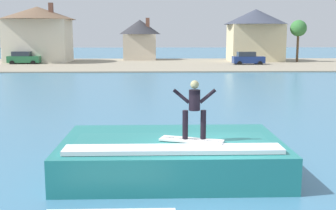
{
  "coord_description": "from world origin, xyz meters",
  "views": [
    {
      "loc": [
        -1.36,
        -11.35,
        4.15
      ],
      "look_at": [
        -0.88,
        4.72,
        1.51
      ],
      "focal_mm": 45.96,
      "sensor_mm": 36.0,
      "label": 1
    }
  ],
  "objects_px": {
    "car_near_shore": "(24,58)",
    "house_gabled_white": "(255,32)",
    "house_with_chimney": "(38,31)",
    "tree_tall_bare": "(298,29)",
    "wave_crest": "(171,155)",
    "surfboard": "(192,140)",
    "house_small_cottage": "(140,38)",
    "car_far_shore": "(248,58)",
    "surfer": "(194,106)"
  },
  "relations": [
    {
      "from": "house_small_cottage",
      "to": "car_near_shore",
      "type": "bearing_deg",
      "value": -148.64
    },
    {
      "from": "car_far_shore",
      "to": "house_with_chimney",
      "type": "height_order",
      "value": "house_with_chimney"
    },
    {
      "from": "car_near_shore",
      "to": "car_far_shore",
      "type": "height_order",
      "value": "same"
    },
    {
      "from": "surfer",
      "to": "house_small_cottage",
      "type": "xyz_separation_m",
      "value": [
        -3.52,
        58.03,
        1.47
      ]
    },
    {
      "from": "surfer",
      "to": "tree_tall_bare",
      "type": "height_order",
      "value": "tree_tall_bare"
    },
    {
      "from": "wave_crest",
      "to": "car_far_shore",
      "type": "relative_size",
      "value": 1.54
    },
    {
      "from": "wave_crest",
      "to": "car_near_shore",
      "type": "bearing_deg",
      "value": 111.38
    },
    {
      "from": "car_near_shore",
      "to": "house_with_chimney",
      "type": "relative_size",
      "value": 0.4
    },
    {
      "from": "car_far_shore",
      "to": "house_with_chimney",
      "type": "relative_size",
      "value": 0.38
    },
    {
      "from": "house_gabled_white",
      "to": "car_far_shore",
      "type": "bearing_deg",
      "value": -109.43
    },
    {
      "from": "car_near_shore",
      "to": "house_gabled_white",
      "type": "bearing_deg",
      "value": 9.39
    },
    {
      "from": "house_small_cottage",
      "to": "tree_tall_bare",
      "type": "bearing_deg",
      "value": -15.25
    },
    {
      "from": "wave_crest",
      "to": "house_with_chimney",
      "type": "height_order",
      "value": "house_with_chimney"
    },
    {
      "from": "tree_tall_bare",
      "to": "house_with_chimney",
      "type": "bearing_deg",
      "value": 179.11
    },
    {
      "from": "surfboard",
      "to": "house_gabled_white",
      "type": "bearing_deg",
      "value": 75.21
    },
    {
      "from": "surfboard",
      "to": "car_near_shore",
      "type": "height_order",
      "value": "car_near_shore"
    },
    {
      "from": "wave_crest",
      "to": "car_near_shore",
      "type": "xyz_separation_m",
      "value": [
        -18.69,
        47.73,
        0.4
      ]
    },
    {
      "from": "wave_crest",
      "to": "house_gabled_white",
      "type": "distance_m",
      "value": 55.43
    },
    {
      "from": "house_with_chimney",
      "to": "tree_tall_bare",
      "type": "relative_size",
      "value": 1.75
    },
    {
      "from": "surfboard",
      "to": "house_gabled_white",
      "type": "xyz_separation_m",
      "value": [
        14.25,
        53.98,
        3.37
      ]
    },
    {
      "from": "house_gabled_white",
      "to": "house_small_cottage",
      "type": "distance_m",
      "value": 18.18
    },
    {
      "from": "surfer",
      "to": "car_far_shore",
      "type": "relative_size",
      "value": 0.4
    },
    {
      "from": "car_near_shore",
      "to": "house_small_cottage",
      "type": "relative_size",
      "value": 0.65
    },
    {
      "from": "house_gabled_white",
      "to": "house_small_cottage",
      "type": "xyz_separation_m",
      "value": [
        -17.69,
        4.08,
        -0.92
      ]
    },
    {
      "from": "tree_tall_bare",
      "to": "house_small_cottage",
      "type": "bearing_deg",
      "value": 164.75
    },
    {
      "from": "surfboard",
      "to": "surfer",
      "type": "bearing_deg",
      "value": 24.61
    },
    {
      "from": "wave_crest",
      "to": "house_with_chimney",
      "type": "relative_size",
      "value": 0.59
    },
    {
      "from": "house_with_chimney",
      "to": "house_small_cottage",
      "type": "relative_size",
      "value": 1.63
    },
    {
      "from": "house_with_chimney",
      "to": "car_far_shore",
      "type": "bearing_deg",
      "value": -11.11
    },
    {
      "from": "surfboard",
      "to": "car_far_shore",
      "type": "xyz_separation_m",
      "value": [
        11.58,
        46.42,
        -0.24
      ]
    },
    {
      "from": "surfboard",
      "to": "house_with_chimney",
      "type": "height_order",
      "value": "house_with_chimney"
    },
    {
      "from": "surfboard",
      "to": "wave_crest",
      "type": "bearing_deg",
      "value": 127.39
    },
    {
      "from": "surfboard",
      "to": "house_gabled_white",
      "type": "height_order",
      "value": "house_gabled_white"
    },
    {
      "from": "tree_tall_bare",
      "to": "car_near_shore",
      "type": "bearing_deg",
      "value": -175.34
    },
    {
      "from": "surfer",
      "to": "house_with_chimney",
      "type": "xyz_separation_m",
      "value": [
        -18.16,
        52.21,
        2.57
      ]
    },
    {
      "from": "surfer",
      "to": "car_far_shore",
      "type": "bearing_deg",
      "value": 76.07
    },
    {
      "from": "house_with_chimney",
      "to": "house_gabled_white",
      "type": "height_order",
      "value": "house_with_chimney"
    },
    {
      "from": "car_far_shore",
      "to": "house_small_cottage",
      "type": "distance_m",
      "value": 19.2
    },
    {
      "from": "car_far_shore",
      "to": "wave_crest",
      "type": "bearing_deg",
      "value": -104.86
    },
    {
      "from": "surfboard",
      "to": "car_near_shore",
      "type": "bearing_deg",
      "value": 111.65
    },
    {
      "from": "wave_crest",
      "to": "surfboard",
      "type": "xyz_separation_m",
      "value": [
        0.54,
        -0.71,
        0.64
      ]
    },
    {
      "from": "wave_crest",
      "to": "house_small_cottage",
      "type": "distance_m",
      "value": 57.51
    },
    {
      "from": "surfboard",
      "to": "tree_tall_bare",
      "type": "bearing_deg",
      "value": 68.76
    },
    {
      "from": "surfer",
      "to": "house_small_cottage",
      "type": "height_order",
      "value": "house_small_cottage"
    },
    {
      "from": "wave_crest",
      "to": "surfboard",
      "type": "bearing_deg",
      "value": -52.61
    },
    {
      "from": "wave_crest",
      "to": "tree_tall_bare",
      "type": "bearing_deg",
      "value": 67.96
    },
    {
      "from": "surfboard",
      "to": "car_far_shore",
      "type": "bearing_deg",
      "value": 75.99
    },
    {
      "from": "house_gabled_white",
      "to": "car_near_shore",
      "type": "bearing_deg",
      "value": -170.61
    },
    {
      "from": "wave_crest",
      "to": "house_with_chimney",
      "type": "bearing_deg",
      "value": 108.8
    },
    {
      "from": "car_far_shore",
      "to": "tree_tall_bare",
      "type": "relative_size",
      "value": 0.68
    }
  ]
}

